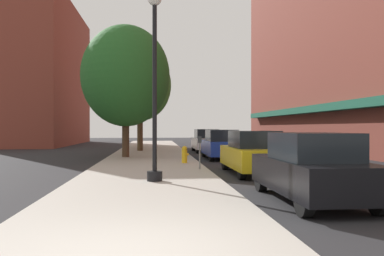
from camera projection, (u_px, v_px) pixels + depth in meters
name	position (u px, v px, depth m)	size (l,w,h in m)	color
ground_plane	(218.00, 157.00, 23.41)	(90.00, 90.00, 0.00)	#232326
sidewalk_slab	(150.00, 156.00, 24.03)	(4.80, 50.00, 0.12)	#A8A399
building_far_background	(46.00, 76.00, 40.90)	(6.80, 18.00, 14.31)	brown
lamppost	(155.00, 82.00, 12.23)	(0.48, 0.48, 5.90)	black
fire_hydrant	(184.00, 154.00, 18.43)	(0.33, 0.26, 0.79)	gold
parking_meter_near	(200.00, 148.00, 15.70)	(0.14, 0.09, 1.31)	slate
tree_near	(140.00, 94.00, 33.30)	(3.73, 3.73, 6.68)	#422D1E
tree_mid	(126.00, 76.00, 22.16)	(4.97, 4.97, 7.43)	#422D1E
tree_far	(140.00, 85.00, 28.14)	(4.45, 4.45, 7.26)	#4C3823
car_black	(311.00, 168.00, 9.44)	(1.80, 4.30, 1.66)	black
car_yellow	(253.00, 153.00, 15.03)	(1.80, 4.30, 1.66)	black
car_blue	(221.00, 145.00, 22.23)	(1.80, 4.30, 1.66)	black
car_white	(206.00, 141.00, 28.68)	(1.80, 4.30, 1.66)	black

